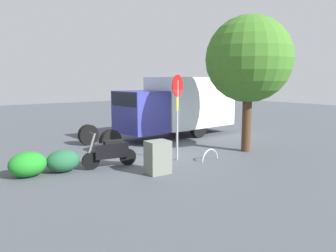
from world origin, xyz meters
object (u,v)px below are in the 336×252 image
object	(u,v)px
utility_cabinet	(158,157)
bike_rack_hoop	(210,160)
box_truck_near	(178,104)
motorcycle	(111,152)
street_tree	(249,60)
stop_sign	(177,104)

from	to	relation	value
utility_cabinet	bike_rack_hoop	bearing A→B (deg)	-176.65
box_truck_near	motorcycle	distance (m)	6.43
motorcycle	street_tree	world-z (taller)	street_tree
box_truck_near	stop_sign	bearing A→B (deg)	47.42
stop_sign	utility_cabinet	size ratio (longest dim) A/B	2.98
bike_rack_hoop	street_tree	bearing A→B (deg)	-174.90
box_truck_near	utility_cabinet	distance (m)	6.73
street_tree	box_truck_near	bearing A→B (deg)	-90.66
utility_cabinet	bike_rack_hoop	size ratio (longest dim) A/B	1.20
box_truck_near	motorcycle	world-z (taller)	box_truck_near
street_tree	utility_cabinet	xyz separation A→B (m)	(4.64, 0.34, -3.12)
box_truck_near	utility_cabinet	bearing A→B (deg)	42.36
motorcycle	bike_rack_hoop	distance (m)	3.53
bike_rack_hoop	motorcycle	bearing A→B (deg)	-23.42
street_tree	utility_cabinet	world-z (taller)	street_tree
street_tree	stop_sign	bearing A→B (deg)	-10.14
street_tree	bike_rack_hoop	distance (m)	4.26
motorcycle	street_tree	xyz separation A→B (m)	(-5.43, 1.19, 3.11)
stop_sign	utility_cabinet	bearing A→B (deg)	30.70
utility_cabinet	bike_rack_hoop	world-z (taller)	utility_cabinet
stop_sign	bike_rack_hoop	world-z (taller)	stop_sign
box_truck_near	stop_sign	world-z (taller)	stop_sign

